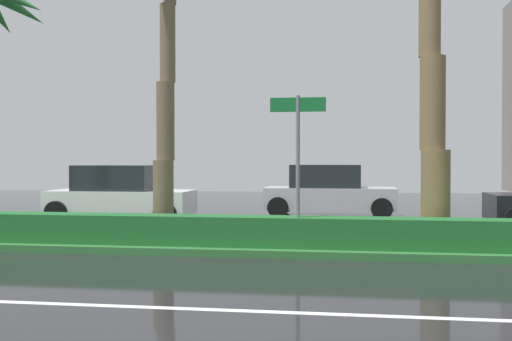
{
  "coord_description": "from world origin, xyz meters",
  "views": [
    {
      "loc": [
        1.25,
        -5.42,
        1.89
      ],
      "look_at": [
        -1.62,
        13.62,
        1.54
      ],
      "focal_mm": 42.6,
      "sensor_mm": 36.0,
      "label": 1
    }
  ],
  "objects": [
    {
      "name": "ground_plane",
      "position": [
        0.0,
        9.0,
        -0.05
      ],
      "size": [
        90.0,
        42.0,
        0.1
      ],
      "primitive_type": "cube",
      "color": "black"
    },
    {
      "name": "near_lane_divider_stripe",
      "position": [
        0.0,
        2.0,
        0.0
      ],
      "size": [
        81.0,
        0.14,
        0.01
      ],
      "primitive_type": "cube",
      "color": "white",
      "rests_on": "ground_plane"
    },
    {
      "name": "median_strip",
      "position": [
        0.0,
        8.0,
        0.07
      ],
      "size": [
        85.5,
        4.0,
        0.15
      ],
      "primitive_type": "cube",
      "color": "#2D6B33",
      "rests_on": "ground_plane"
    },
    {
      "name": "median_hedge",
      "position": [
        0.0,
        6.6,
        0.45
      ],
      "size": [
        76.5,
        0.7,
        0.6
      ],
      "color": "#1E6028",
      "rests_on": "median_strip"
    },
    {
      "name": "street_name_sign",
      "position": [
        0.28,
        6.51,
        2.08
      ],
      "size": [
        1.1,
        0.08,
        3.0
      ],
      "color": "slate",
      "rests_on": "median_strip"
    },
    {
      "name": "car_in_traffic_leading",
      "position": [
        -5.58,
        12.12,
        0.83
      ],
      "size": [
        4.3,
        2.02,
        1.72
      ],
      "color": "white",
      "rests_on": "ground_plane"
    },
    {
      "name": "car_in_traffic_second",
      "position": [
        0.63,
        14.97,
        0.83
      ],
      "size": [
        4.3,
        2.02,
        1.72
      ],
      "color": "silver",
      "rests_on": "ground_plane"
    }
  ]
}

